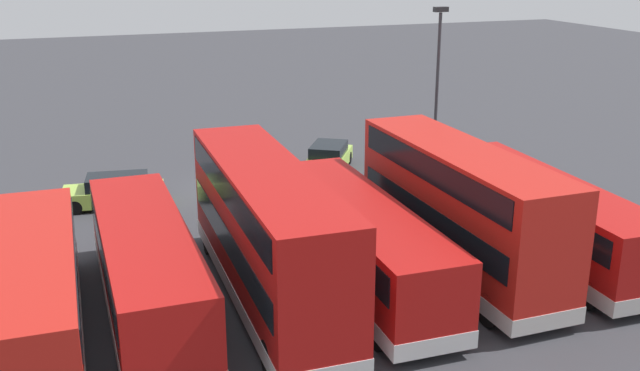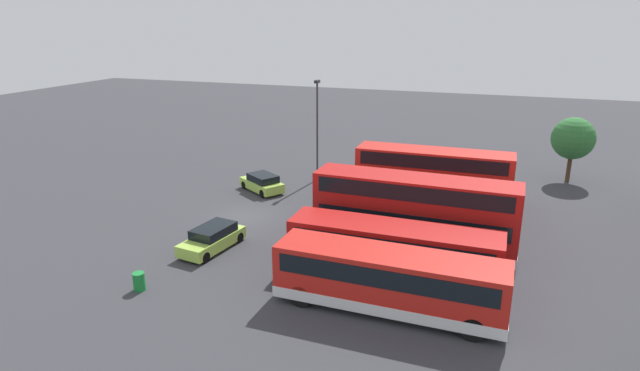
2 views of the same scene
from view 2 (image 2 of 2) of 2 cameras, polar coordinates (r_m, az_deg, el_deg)
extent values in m
plane|color=#38383D|center=(37.38, -8.26, -3.32)|extent=(140.00, 140.00, 0.00)
cube|color=#B71411|center=(41.73, 12.54, 1.07)|extent=(2.91, 11.30, 2.60)
cube|color=silver|center=(42.03, 12.44, -0.27)|extent=(2.95, 11.34, 0.55)
cube|color=black|center=(41.57, 12.59, 1.86)|extent=(2.95, 10.50, 0.90)
cube|color=black|center=(42.74, 5.12, 2.65)|extent=(2.25, 0.13, 1.10)
cylinder|color=black|center=(41.81, 6.49, -0.16)|extent=(0.34, 1.11, 1.10)
cylinder|color=black|center=(43.89, 7.26, 0.67)|extent=(0.34, 1.11, 1.10)
cylinder|color=black|center=(40.61, 18.03, -1.49)|extent=(0.34, 1.11, 1.10)
cylinder|color=black|center=(42.75, 18.25, -0.56)|extent=(0.34, 1.11, 1.10)
cube|color=red|center=(37.89, 12.09, 0.67)|extent=(2.59, 10.69, 4.20)
cube|color=silver|center=(38.45, 11.91, -1.93)|extent=(2.63, 10.73, 0.55)
cube|color=black|center=(37.95, 12.07, 0.38)|extent=(2.65, 9.89, 0.90)
cube|color=black|center=(37.49, 12.23, 2.86)|extent=(2.65, 9.89, 0.90)
cube|color=black|center=(38.92, 4.23, 1.17)|extent=(2.25, 0.07, 1.10)
cylinder|color=black|center=(38.08, 5.79, -1.94)|extent=(0.30, 1.10, 1.10)
cylinder|color=black|center=(40.15, 6.57, -0.92)|extent=(0.30, 1.10, 1.10)
cylinder|color=black|center=(37.18, 17.69, -3.22)|extent=(0.30, 1.10, 1.10)
cylinder|color=black|center=(39.30, 17.83, -2.10)|extent=(0.30, 1.10, 1.10)
cube|color=#B71411|center=(34.72, 10.92, -2.22)|extent=(2.79, 11.23, 2.60)
cube|color=silver|center=(35.07, 10.83, -3.80)|extent=(2.83, 11.27, 0.55)
cube|color=black|center=(34.52, 10.98, -1.28)|extent=(2.83, 10.44, 0.90)
cube|color=black|center=(35.81, 2.11, -0.27)|extent=(2.25, 0.11, 1.10)
cylinder|color=black|center=(34.96, 3.71, -3.71)|extent=(0.32, 1.11, 1.10)
cylinder|color=black|center=(36.98, 4.75, -2.51)|extent=(0.32, 1.11, 1.10)
cylinder|color=black|center=(33.68, 17.51, -5.39)|extent=(0.32, 1.11, 1.10)
cylinder|color=black|center=(35.77, 17.77, -4.05)|extent=(0.32, 1.11, 1.10)
cube|color=#B71411|center=(31.34, 10.13, -2.82)|extent=(2.82, 11.82, 4.20)
cube|color=silver|center=(32.01, 9.95, -5.88)|extent=(2.86, 11.86, 0.55)
cube|color=black|center=(31.40, 10.11, -3.16)|extent=(2.86, 11.02, 0.90)
cube|color=black|center=(30.85, 10.28, -0.21)|extent=(2.86, 11.02, 0.90)
cube|color=black|center=(32.90, -0.03, -1.90)|extent=(2.25, 0.11, 1.10)
cylinder|color=black|center=(32.08, 1.65, -5.70)|extent=(0.33, 1.11, 1.10)
cylinder|color=black|center=(34.05, 2.91, -4.29)|extent=(0.33, 1.11, 1.10)
cylinder|color=black|center=(30.60, 17.83, -7.81)|extent=(0.33, 1.11, 1.10)
cylinder|color=black|center=(32.66, 18.10, -6.19)|extent=(0.33, 1.11, 1.10)
cube|color=#B71411|center=(28.22, 7.91, -6.82)|extent=(2.59, 11.11, 2.60)
cube|color=silver|center=(28.66, 7.83, -8.69)|extent=(2.63, 11.15, 0.55)
cube|color=black|center=(27.98, 7.97, -5.70)|extent=(2.65, 10.31, 0.90)
cube|color=black|center=(29.49, -2.71, -4.29)|extent=(2.25, 0.07, 1.10)
cylinder|color=black|center=(28.75, -0.86, -8.59)|extent=(0.30, 1.10, 1.10)
cylinder|color=black|center=(30.66, 0.64, -6.84)|extent=(0.30, 1.10, 1.10)
cylinder|color=black|center=(27.27, 16.00, -10.89)|extent=(0.30, 1.10, 1.10)
cylinder|color=black|center=(29.27, 16.35, -8.86)|extent=(0.30, 1.10, 1.10)
cube|color=red|center=(25.18, 7.45, -9.98)|extent=(2.77, 10.84, 2.60)
cube|color=silver|center=(25.66, 7.36, -12.01)|extent=(2.81, 10.88, 0.55)
cube|color=black|center=(24.90, 7.50, -8.75)|extent=(2.81, 10.05, 0.90)
cube|color=black|center=(26.50, -4.05, -6.95)|extent=(2.25, 0.11, 1.10)
cylinder|color=black|center=(25.84, -2.09, -11.84)|extent=(0.32, 1.11, 1.10)
cylinder|color=black|center=(27.67, -0.26, -9.70)|extent=(0.32, 1.11, 1.10)
cylinder|color=black|center=(24.29, 16.19, -14.69)|extent=(0.32, 1.11, 1.10)
cylinder|color=black|center=(26.23, 16.66, -12.15)|extent=(0.32, 1.11, 1.10)
cube|color=#A5D14C|center=(42.43, -6.30, 0.08)|extent=(3.64, 4.31, 0.70)
cube|color=black|center=(42.08, -6.19, 0.83)|extent=(2.66, 2.89, 0.55)
cylinder|color=black|center=(43.24, -8.16, 0.05)|extent=(0.53, 0.66, 0.64)
cylinder|color=black|center=(44.01, -6.37, 0.44)|extent=(0.53, 0.66, 0.64)
cylinder|color=black|center=(40.97, -6.21, -0.87)|extent=(0.53, 0.66, 0.64)
cylinder|color=black|center=(41.79, -4.36, -0.44)|extent=(0.53, 0.66, 0.64)
cube|color=#A5D14C|center=(32.33, -11.60, -5.92)|extent=(4.65, 2.42, 0.70)
cube|color=black|center=(32.23, -11.44, -4.78)|extent=(2.87, 2.00, 0.55)
cylinder|color=black|center=(30.82, -12.31, -7.61)|extent=(0.66, 0.31, 0.64)
cylinder|color=black|center=(31.81, -14.54, -6.96)|extent=(0.66, 0.31, 0.64)
cylinder|color=black|center=(33.11, -8.73, -5.57)|extent=(0.66, 0.31, 0.64)
cylinder|color=black|center=(34.03, -10.91, -5.04)|extent=(0.66, 0.31, 0.64)
cylinder|color=#38383D|center=(44.30, -0.30, 5.71)|extent=(0.16, 0.16, 8.19)
cube|color=#262628|center=(43.62, -0.31, 11.17)|extent=(0.70, 0.30, 0.24)
cylinder|color=#197F33|center=(28.77, -18.96, -9.78)|extent=(0.60, 0.60, 0.95)
cylinder|color=#4C3823|center=(49.28, 25.31, 1.82)|extent=(0.36, 0.36, 2.50)
sphere|color=#2D7033|center=(48.73, 25.69, 4.62)|extent=(3.49, 3.49, 3.49)
camera|label=1|loc=(28.58, 55.56, 5.64)|focal=41.19mm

